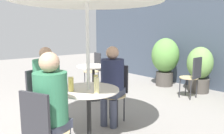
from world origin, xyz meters
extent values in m
cube|color=#3D4756|center=(0.00, 4.21, 1.50)|extent=(10.00, 0.06, 3.00)
cylinder|color=black|center=(0.24, 0.23, 0.37)|extent=(0.06, 0.06, 0.71)
cylinder|color=silver|center=(0.24, 0.23, 0.74)|extent=(0.80, 0.80, 0.02)
cylinder|color=black|center=(-1.33, 1.41, 0.01)|extent=(0.40, 0.40, 0.01)
cylinder|color=black|center=(-1.33, 1.41, 0.37)|extent=(0.06, 0.06, 0.71)
cylinder|color=silver|center=(-1.33, 1.41, 0.74)|extent=(0.73, 0.73, 0.02)
cylinder|color=tan|center=(-0.06, 0.91, 0.46)|extent=(0.41, 0.41, 0.02)
cylinder|color=#2D2D33|center=(0.01, 1.08, 0.23)|extent=(0.02, 0.02, 0.45)
cylinder|color=#2D2D33|center=(-0.24, 0.98, 0.23)|extent=(0.02, 0.02, 0.45)
cylinder|color=#2D2D33|center=(0.11, 0.84, 0.23)|extent=(0.02, 0.02, 0.45)
cylinder|color=#2D2D33|center=(-0.13, 0.73, 0.23)|extent=(0.02, 0.02, 0.45)
cube|color=#2D2D33|center=(-0.13, 1.08, 0.71)|extent=(0.33, 0.17, 0.46)
cylinder|color=tan|center=(-0.45, -0.07, 0.46)|extent=(0.41, 0.41, 0.02)
cylinder|color=#2D2D33|center=(-0.62, 0.00, 0.23)|extent=(0.02, 0.02, 0.45)
cylinder|color=#2D2D33|center=(-0.52, -0.25, 0.23)|extent=(0.02, 0.02, 0.45)
cylinder|color=#2D2D33|center=(-0.38, 0.10, 0.23)|extent=(0.02, 0.02, 0.45)
cylinder|color=#2D2D33|center=(-0.27, -0.14, 0.23)|extent=(0.02, 0.02, 0.45)
cube|color=#2D2D33|center=(-0.61, -0.14, 0.71)|extent=(0.17, 0.33, 0.46)
cylinder|color=tan|center=(0.53, -0.46, 0.46)|extent=(0.41, 0.41, 0.02)
cube|color=#2D2D33|center=(0.61, -0.62, 0.71)|extent=(0.33, 0.17, 0.46)
cylinder|color=tan|center=(-2.09, 1.89, 0.46)|extent=(0.41, 0.41, 0.02)
cylinder|color=#2D2D33|center=(-1.94, 1.99, 0.23)|extent=(0.02, 0.02, 0.45)
cylinder|color=#2D2D33|center=(-2.20, 2.04, 0.23)|extent=(0.02, 0.02, 0.45)
cylinder|color=#2D2D33|center=(-1.98, 1.73, 0.23)|extent=(0.02, 0.02, 0.45)
cylinder|color=#2D2D33|center=(-2.24, 1.78, 0.23)|extent=(0.02, 0.02, 0.45)
cube|color=#2D2D33|center=(-2.06, 2.07, 0.71)|extent=(0.35, 0.09, 0.46)
cylinder|color=tan|center=(-0.02, 3.10, 0.46)|extent=(0.41, 0.41, 0.02)
cylinder|color=#2D2D33|center=(0.12, 2.98, 0.23)|extent=(0.02, 0.02, 0.45)
cylinder|color=#2D2D33|center=(0.11, 3.24, 0.23)|extent=(0.02, 0.02, 0.45)
cylinder|color=#2D2D33|center=(-0.15, 2.97, 0.23)|extent=(0.02, 0.02, 0.45)
cylinder|color=#2D2D33|center=(-0.15, 3.23, 0.23)|extent=(0.02, 0.02, 0.45)
cube|color=#2D2D33|center=(0.17, 3.11, 0.71)|extent=(0.04, 0.35, 0.46)
cylinder|color=#42475B|center=(-0.07, 0.71, 0.23)|extent=(0.11, 0.11, 0.45)
cylinder|color=#42475B|center=(0.09, 0.78, 0.23)|extent=(0.11, 0.11, 0.45)
cube|color=#42475B|center=(-0.04, 0.87, 0.53)|extent=(0.43, 0.45, 0.11)
cylinder|color=#232847|center=(-0.04, 0.87, 0.82)|extent=(0.37, 0.37, 0.48)
sphere|color=tan|center=(-0.04, 0.87, 1.16)|extent=(0.20, 0.20, 0.20)
cylinder|color=#42475B|center=(-0.25, -0.08, 0.23)|extent=(0.11, 0.11, 0.45)
cylinder|color=#42475B|center=(-0.31, 0.08, 0.23)|extent=(0.11, 0.11, 0.45)
cube|color=#42475B|center=(-0.41, -0.05, 0.53)|extent=(0.45, 0.43, 0.11)
cylinder|color=#337551|center=(-0.41, -0.05, 0.84)|extent=(0.37, 0.37, 0.51)
sphere|color=tan|center=(-0.41, -0.05, 1.19)|extent=(0.18, 0.18, 0.18)
cube|color=#42475B|center=(0.52, -0.42, 0.53)|extent=(0.39, 0.41, 0.10)
cylinder|color=#337551|center=(0.52, -0.42, 0.83)|extent=(0.34, 0.34, 0.51)
sphere|color=tan|center=(0.52, -0.42, 1.19)|extent=(0.20, 0.20, 0.20)
cylinder|color=#DBC65B|center=(0.12, 0.43, 0.82)|extent=(0.06, 0.06, 0.15)
cylinder|color=#DBC65B|center=(0.17, 0.01, 0.84)|extent=(0.07, 0.07, 0.18)
cylinder|color=beige|center=(0.46, 0.19, 0.85)|extent=(0.07, 0.07, 0.20)
cylinder|color=#47423D|center=(-1.06, 3.63, 0.19)|extent=(0.46, 0.46, 0.38)
ellipsoid|color=#609947|center=(-1.06, 3.63, 0.85)|extent=(0.75, 0.75, 0.93)
cylinder|color=#47423D|center=(-0.11, 3.74, 0.17)|extent=(0.50, 0.50, 0.34)
ellipsoid|color=#709E51|center=(-0.11, 3.74, 0.73)|extent=(0.62, 0.62, 0.78)
cylinder|color=silver|center=(0.24, 0.23, 1.06)|extent=(0.04, 0.04, 2.12)
camera|label=1|loc=(2.54, -1.32, 1.49)|focal=35.00mm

